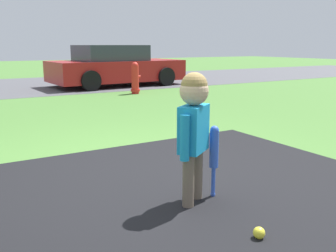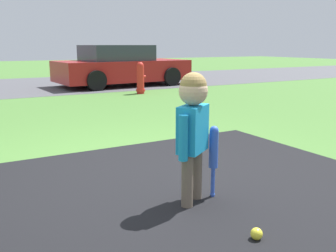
# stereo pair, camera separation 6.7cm
# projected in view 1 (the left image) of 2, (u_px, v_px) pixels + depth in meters

# --- Properties ---
(ground_plane) EXTENTS (60.00, 60.00, 0.00)m
(ground_plane) POSITION_uv_depth(u_px,v_px,m) (135.00, 172.00, 3.86)
(ground_plane) COLOR #477533
(street_strip) EXTENTS (40.00, 6.00, 0.01)m
(street_strip) POSITION_uv_depth(u_px,v_px,m) (4.00, 87.00, 11.74)
(street_strip) COLOR #4C4C51
(street_strip) RESTS_ON ground
(child) EXTENTS (0.38, 0.30, 1.08)m
(child) POSITION_uv_depth(u_px,v_px,m) (194.00, 120.00, 2.98)
(child) COLOR #6B5B4C
(child) RESTS_ON ground
(baseball_bat) EXTENTS (0.08, 0.08, 0.63)m
(baseball_bat) POSITION_uv_depth(u_px,v_px,m) (214.00, 151.00, 3.16)
(baseball_bat) COLOR blue
(baseball_bat) RESTS_ON ground
(sports_ball) EXTENTS (0.08, 0.08, 0.08)m
(sports_ball) POSITION_uv_depth(u_px,v_px,m) (259.00, 233.00, 2.53)
(sports_ball) COLOR yellow
(sports_ball) RESTS_ON ground
(fire_hydrant) EXTENTS (0.28, 0.25, 0.84)m
(fire_hydrant) POSITION_uv_depth(u_px,v_px,m) (135.00, 78.00, 10.02)
(fire_hydrant) COLOR red
(fire_hydrant) RESTS_ON ground
(parked_car) EXTENTS (4.23, 2.25, 1.28)m
(parked_car) POSITION_uv_depth(u_px,v_px,m) (115.00, 67.00, 12.00)
(parked_car) COLOR maroon
(parked_car) RESTS_ON ground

